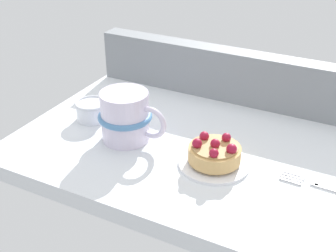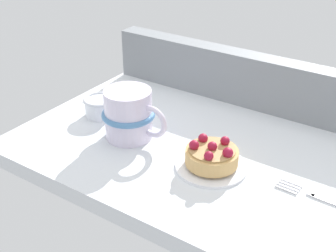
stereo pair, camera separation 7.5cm
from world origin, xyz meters
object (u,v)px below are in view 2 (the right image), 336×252
Objects in this scene: sugar_bowl at (100,106)px; dessert_plate at (211,165)px; raspberry_tart at (212,155)px; dessert_fork at (329,201)px; coffee_mug at (129,114)px.

dessert_plate is at bearing -7.94° from sugar_bowl.
raspberry_tart is 0.53× the size of dessert_fork.
coffee_mug is at bearing 178.36° from dessert_plate.
raspberry_tart is 0.66× the size of coffee_mug.
coffee_mug is 10.83cm from sugar_bowl.
coffee_mug reaches higher than sugar_bowl.
raspberry_tart is at bearing -174.64° from dessert_fork.
dessert_plate is at bearing -1.64° from coffee_mug.
coffee_mug is at bearing -178.01° from dessert_fork.
coffee_mug is 0.79× the size of dessert_fork.
raspberry_tart reaches higher than sugar_bowl.
dessert_plate is 18.63cm from dessert_fork.
coffee_mug reaches higher than dessert_fork.
raspberry_tart is at bearing -7.96° from sugar_bowl.
coffee_mug is at bearing -18.18° from sugar_bowl.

